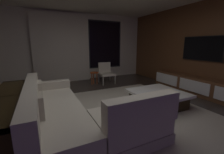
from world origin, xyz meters
The scene contains 12 objects.
floor centered at (0.00, 0.00, 0.00)m, with size 9.20×9.20×0.00m, color #332B26.
back_wall_with_window centered at (-0.06, 3.62, 1.34)m, with size 6.60×0.30×2.70m.
media_wall centered at (3.06, 0.00, 1.35)m, with size 0.12×7.80×2.70m.
area_rug centered at (0.35, -0.10, 0.01)m, with size 3.20×3.80×0.01m, color #ADA391.
sectional_couch centered at (-0.96, -0.22, 0.29)m, with size 1.98×2.50×0.82m.
coffee_table centered at (1.10, -0.02, 0.19)m, with size 1.16×1.16×0.36m.
book_stack_on_coffee_table centered at (1.19, -0.22, 0.40)m, with size 0.28×0.20×0.08m.
accent_chair_near_window centered at (0.89, 2.60, 0.43)m, with size 0.56×0.58×0.78m.
side_stool centered at (0.40, 2.56, 0.37)m, with size 0.32×0.32×0.46m.
media_console centered at (2.77, 0.05, 0.25)m, with size 0.46×3.10×0.52m.
mounted_tv centered at (2.95, 0.25, 1.35)m, with size 0.05×1.22×0.71m.
console_table_behind_couch centered at (-1.87, -0.09, 0.42)m, with size 0.40×2.10×0.74m.
Camera 1 is at (-1.39, -2.60, 1.47)m, focal length 23.97 mm.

